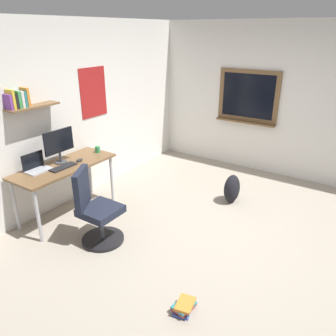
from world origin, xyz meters
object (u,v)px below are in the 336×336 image
(laptop, at_px, (36,166))
(monitor_primary, at_px, (59,144))
(computer_mouse, at_px, (79,160))
(coffee_mug, at_px, (97,149))
(backpack, at_px, (232,189))
(keyboard, at_px, (63,167))
(office_chair, at_px, (95,212))
(book_stack_on_floor, at_px, (184,306))
(desk, at_px, (65,170))

(laptop, height_order, monitor_primary, monitor_primary)
(computer_mouse, bearing_deg, coffee_mug, 7.12)
(backpack, bearing_deg, laptop, 135.32)
(computer_mouse, xyz_separation_m, coffee_mug, (0.40, 0.05, 0.03))
(monitor_primary, relative_size, computer_mouse, 4.46)
(keyboard, relative_size, backpack, 0.84)
(office_chair, relative_size, keyboard, 2.57)
(monitor_primary, bearing_deg, office_chair, -107.68)
(office_chair, relative_size, backpack, 2.17)
(office_chair, height_order, computer_mouse, office_chair)
(laptop, xyz_separation_m, backpack, (1.93, -1.91, -0.59))
(backpack, bearing_deg, coffee_mug, 119.85)
(monitor_primary, bearing_deg, book_stack_on_floor, -105.43)
(desk, distance_m, monitor_primary, 0.37)
(book_stack_on_floor, bearing_deg, backpack, 12.81)
(monitor_primary, distance_m, book_stack_on_floor, 2.64)
(backpack, bearing_deg, office_chair, 152.41)
(computer_mouse, distance_m, coffee_mug, 0.40)
(office_chair, relative_size, laptop, 3.06)
(computer_mouse, xyz_separation_m, backpack, (1.40, -1.69, -0.55))
(book_stack_on_floor, bearing_deg, laptop, 82.96)
(book_stack_on_floor, bearing_deg, keyboard, 76.05)
(monitor_primary, distance_m, coffee_mug, 0.63)
(monitor_primary, bearing_deg, laptop, 172.26)
(coffee_mug, relative_size, book_stack_on_floor, 0.38)
(office_chair, distance_m, computer_mouse, 0.93)
(computer_mouse, distance_m, book_stack_on_floor, 2.46)
(office_chair, bearing_deg, desk, 72.69)
(monitor_primary, bearing_deg, backpack, -49.75)
(computer_mouse, height_order, book_stack_on_floor, computer_mouse)
(coffee_mug, xyz_separation_m, book_stack_on_floor, (-1.23, -2.25, -0.74))
(laptop, relative_size, monitor_primary, 0.67)
(desk, height_order, coffee_mug, coffee_mug)
(backpack, bearing_deg, keyboard, 134.79)
(laptop, bearing_deg, desk, -23.92)
(laptop, height_order, keyboard, laptop)
(office_chair, distance_m, laptop, 1.02)
(keyboard, height_order, coffee_mug, coffee_mug)
(coffee_mug, height_order, backpack, coffee_mug)
(computer_mouse, bearing_deg, backpack, -50.40)
(book_stack_on_floor, bearing_deg, desk, 74.80)
(keyboard, xyz_separation_m, book_stack_on_floor, (-0.55, -2.20, -0.71))
(desk, relative_size, backpack, 3.24)
(monitor_primary, xyz_separation_m, book_stack_on_floor, (-0.65, -2.37, -0.97))
(monitor_primary, distance_m, computer_mouse, 0.35)
(keyboard, distance_m, computer_mouse, 0.28)
(desk, relative_size, coffee_mug, 15.43)
(book_stack_on_floor, bearing_deg, computer_mouse, 69.41)
(office_chair, distance_m, monitor_primary, 1.12)
(desk, xyz_separation_m, backpack, (1.61, -1.77, -0.45))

